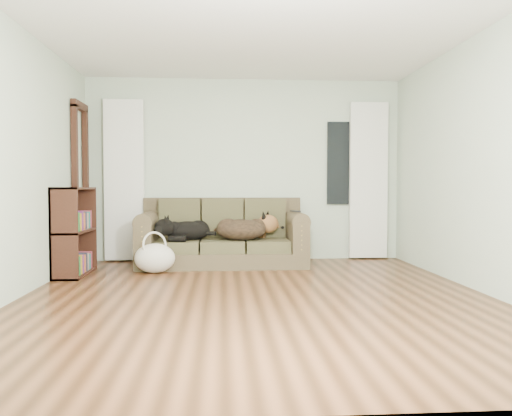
{
  "coord_description": "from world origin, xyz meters",
  "views": [
    {
      "loc": [
        -0.33,
        -4.71,
        1.05
      ],
      "look_at": [
        0.1,
        1.6,
        0.79
      ],
      "focal_mm": 35.0,
      "sensor_mm": 36.0,
      "label": 1
    }
  ],
  "objects": [
    {
      "name": "window_pane",
      "position": [
        1.45,
        2.47,
        1.4
      ],
      "size": [
        0.5,
        0.03,
        1.2
      ],
      "primitive_type": "cube",
      "color": "black",
      "rests_on": "wall_back"
    },
    {
      "name": "floor",
      "position": [
        0.0,
        0.0,
        0.0
      ],
      "size": [
        5.0,
        5.0,
        0.0
      ],
      "primitive_type": "plane",
      "color": "#3A2010",
      "rests_on": "ground"
    },
    {
      "name": "tv_remote",
      "position": [
        0.65,
        1.87,
        0.73
      ],
      "size": [
        0.13,
        0.18,
        0.02
      ],
      "primitive_type": "cube",
      "rotation": [
        0.0,
        0.0,
        0.48
      ],
      "color": "black",
      "rests_on": "sofa"
    },
    {
      "name": "dog_black_lab",
      "position": [
        -0.82,
        1.91,
        0.48
      ],
      "size": [
        0.68,
        0.54,
        0.26
      ],
      "primitive_type": "ellipsoid",
      "rotation": [
        0.0,
        0.0,
        0.2
      ],
      "color": "black",
      "rests_on": "sofa"
    },
    {
      "name": "wall_back",
      "position": [
        0.0,
        2.5,
        1.3
      ],
      "size": [
        4.5,
        0.04,
        2.6
      ],
      "primitive_type": "cube",
      "color": "#B3C3AA",
      "rests_on": "ground"
    },
    {
      "name": "ceiling",
      "position": [
        0.0,
        0.0,
        2.6
      ],
      "size": [
        5.0,
        5.0,
        0.0
      ],
      "primitive_type": "plane",
      "color": "white",
      "rests_on": "ground"
    },
    {
      "name": "tote_bag",
      "position": [
        -1.15,
        1.42,
        0.16
      ],
      "size": [
        0.6,
        0.53,
        0.36
      ],
      "primitive_type": "ellipsoid",
      "rotation": [
        0.0,
        0.0,
        0.35
      ],
      "color": "beige",
      "rests_on": "floor"
    },
    {
      "name": "door_casing",
      "position": [
        -2.2,
        2.05,
        1.05
      ],
      "size": [
        0.07,
        0.6,
        2.1
      ],
      "primitive_type": "cube",
      "color": "black",
      "rests_on": "ground"
    },
    {
      "name": "sofa",
      "position": [
        -0.32,
        1.97,
        0.45
      ],
      "size": [
        2.21,
        0.96,
        0.91
      ],
      "primitive_type": "cube",
      "color": "#2F281B",
      "rests_on": "floor"
    },
    {
      "name": "bookshelf",
      "position": [
        -2.09,
        1.36,
        0.5
      ],
      "size": [
        0.36,
        0.85,
        1.05
      ],
      "primitive_type": "cube",
      "rotation": [
        0.0,
        0.0,
        0.05
      ],
      "color": "black",
      "rests_on": "floor"
    },
    {
      "name": "curtain_left",
      "position": [
        -1.7,
        2.42,
        1.15
      ],
      "size": [
        0.55,
        0.08,
        2.25
      ],
      "primitive_type": "cube",
      "color": "white",
      "rests_on": "ground"
    },
    {
      "name": "dog_shepherd",
      "position": [
        -0.04,
        1.89,
        0.49
      ],
      "size": [
        0.77,
        0.59,
        0.31
      ],
      "primitive_type": "ellipsoid",
      "rotation": [
        0.0,
        0.0,
        2.99
      ],
      "color": "black",
      "rests_on": "sofa"
    },
    {
      "name": "wall_left",
      "position": [
        -2.25,
        0.0,
        1.3
      ],
      "size": [
        0.04,
        5.0,
        2.6
      ],
      "primitive_type": "cube",
      "color": "#B3C3AA",
      "rests_on": "ground"
    },
    {
      "name": "wall_right",
      "position": [
        2.25,
        0.0,
        1.3
      ],
      "size": [
        0.04,
        5.0,
        2.6
      ],
      "primitive_type": "cube",
      "color": "#B3C3AA",
      "rests_on": "ground"
    },
    {
      "name": "curtain_right",
      "position": [
        1.8,
        2.42,
        1.15
      ],
      "size": [
        0.55,
        0.08,
        2.25
      ],
      "primitive_type": "cube",
      "color": "white",
      "rests_on": "ground"
    }
  ]
}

